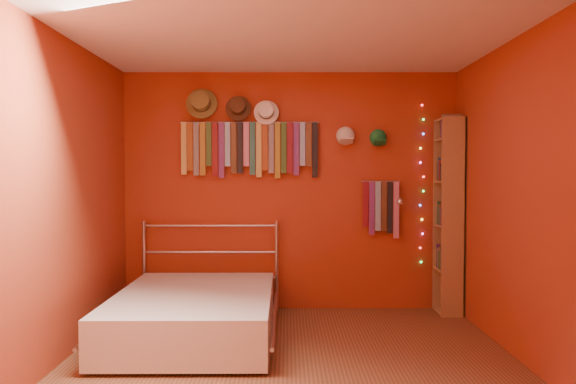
{
  "coord_description": "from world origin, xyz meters",
  "views": [
    {
      "loc": [
        -0.03,
        -4.18,
        1.45
      ],
      "look_at": [
        -0.02,
        0.9,
        1.27
      ],
      "focal_mm": 35.0,
      "sensor_mm": 36.0,
      "label": 1
    }
  ],
  "objects_px": {
    "reading_lamp": "(399,202)",
    "bed": "(195,313)",
    "tie_rack": "(249,146)",
    "bookshelf": "(453,214)"
  },
  "relations": [
    {
      "from": "tie_rack",
      "to": "bookshelf",
      "type": "height_order",
      "value": "bookshelf"
    },
    {
      "from": "reading_lamp",
      "to": "bookshelf",
      "type": "distance_m",
      "value": 0.56
    },
    {
      "from": "tie_rack",
      "to": "reading_lamp",
      "type": "bearing_deg",
      "value": -5.78
    },
    {
      "from": "bookshelf",
      "to": "bed",
      "type": "relative_size",
      "value": 1.02
    },
    {
      "from": "reading_lamp",
      "to": "bookshelf",
      "type": "height_order",
      "value": "bookshelf"
    },
    {
      "from": "bed",
      "to": "tie_rack",
      "type": "bearing_deg",
      "value": 68.0
    },
    {
      "from": "tie_rack",
      "to": "reading_lamp",
      "type": "height_order",
      "value": "tie_rack"
    },
    {
      "from": "reading_lamp",
      "to": "bed",
      "type": "xyz_separation_m",
      "value": [
        -1.95,
        -0.87,
        -0.93
      ]
    },
    {
      "from": "tie_rack",
      "to": "reading_lamp",
      "type": "relative_size",
      "value": 5.11
    },
    {
      "from": "tie_rack",
      "to": "bookshelf",
      "type": "distance_m",
      "value": 2.21
    }
  ]
}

